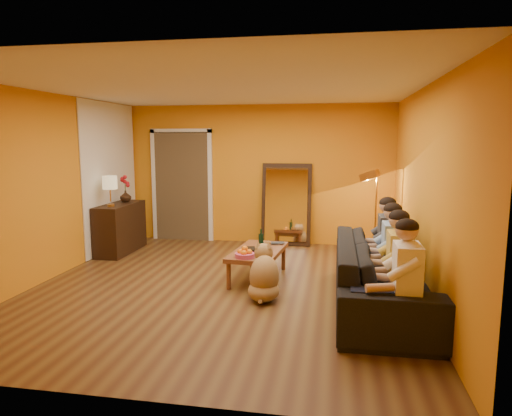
% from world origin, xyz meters
% --- Properties ---
extents(room_shell, '(5.00, 5.50, 2.60)m').
position_xyz_m(room_shell, '(0.00, 0.37, 1.30)').
color(room_shell, brown).
rests_on(room_shell, ground).
extents(white_accent, '(0.02, 1.90, 2.58)m').
position_xyz_m(white_accent, '(-2.48, 1.75, 1.30)').
color(white_accent, white).
rests_on(white_accent, wall_left).
extents(doorway_recess, '(1.06, 0.30, 2.10)m').
position_xyz_m(doorway_recess, '(-1.50, 2.83, 1.05)').
color(doorway_recess, '#3F2D19').
rests_on(doorway_recess, floor).
extents(door_jamb_left, '(0.08, 0.06, 2.20)m').
position_xyz_m(door_jamb_left, '(-2.07, 2.71, 1.05)').
color(door_jamb_left, white).
rests_on(door_jamb_left, wall_back).
extents(door_jamb_right, '(0.08, 0.06, 2.20)m').
position_xyz_m(door_jamb_right, '(-0.93, 2.71, 1.05)').
color(door_jamb_right, white).
rests_on(door_jamb_right, wall_back).
extents(door_header, '(1.22, 0.06, 0.08)m').
position_xyz_m(door_header, '(-1.50, 2.71, 2.12)').
color(door_header, white).
rests_on(door_header, wall_back).
extents(mirror_frame, '(0.92, 0.27, 1.51)m').
position_xyz_m(mirror_frame, '(0.55, 2.63, 0.76)').
color(mirror_frame, black).
rests_on(mirror_frame, floor).
extents(mirror_glass, '(0.78, 0.21, 1.35)m').
position_xyz_m(mirror_glass, '(0.55, 2.59, 0.76)').
color(mirror_glass, white).
rests_on(mirror_glass, mirror_frame).
extents(sideboard, '(0.44, 1.18, 0.85)m').
position_xyz_m(sideboard, '(-2.24, 1.55, 0.42)').
color(sideboard, black).
rests_on(sideboard, floor).
extents(table_lamp, '(0.24, 0.24, 0.51)m').
position_xyz_m(table_lamp, '(-2.24, 1.25, 1.10)').
color(table_lamp, beige).
rests_on(table_lamp, sideboard).
extents(sofa, '(2.64, 1.03, 0.77)m').
position_xyz_m(sofa, '(2.00, -0.39, 0.39)').
color(sofa, black).
rests_on(sofa, floor).
extents(coffee_table, '(0.73, 1.27, 0.42)m').
position_xyz_m(coffee_table, '(0.39, 0.41, 0.21)').
color(coffee_table, brown).
rests_on(coffee_table, floor).
extents(floor_lamp, '(0.37, 0.34, 1.44)m').
position_xyz_m(floor_lamp, '(2.10, 1.79, 0.72)').
color(floor_lamp, gold).
rests_on(floor_lamp, floor).
extents(dog, '(0.49, 0.66, 0.71)m').
position_xyz_m(dog, '(0.61, -0.41, 0.35)').
color(dog, '#AB884D').
rests_on(dog, floor).
extents(person_far_left, '(0.70, 0.44, 1.22)m').
position_xyz_m(person_far_left, '(2.13, -1.39, 0.61)').
color(person_far_left, white).
rests_on(person_far_left, sofa).
extents(person_mid_left, '(0.70, 0.44, 1.22)m').
position_xyz_m(person_mid_left, '(2.13, -0.84, 0.61)').
color(person_mid_left, gold).
rests_on(person_mid_left, sofa).
extents(person_mid_right, '(0.70, 0.44, 1.22)m').
position_xyz_m(person_mid_right, '(2.13, -0.29, 0.61)').
color(person_mid_right, '#8CADD9').
rests_on(person_mid_right, sofa).
extents(person_far_right, '(0.70, 0.44, 1.22)m').
position_xyz_m(person_far_right, '(2.13, 0.26, 0.61)').
color(person_far_right, '#37383C').
rests_on(person_far_right, sofa).
extents(fruit_bowl, '(0.26, 0.26, 0.16)m').
position_xyz_m(fruit_bowl, '(0.29, -0.04, 0.50)').
color(fruit_bowl, '#C44575').
rests_on(fruit_bowl, coffee_table).
extents(wine_bottle, '(0.07, 0.07, 0.31)m').
position_xyz_m(wine_bottle, '(0.44, 0.36, 0.58)').
color(wine_bottle, black).
rests_on(wine_bottle, coffee_table).
extents(tumbler, '(0.11, 0.11, 0.09)m').
position_xyz_m(tumbler, '(0.51, 0.53, 0.47)').
color(tumbler, '#B27F3F').
rests_on(tumbler, coffee_table).
extents(laptop, '(0.36, 0.28, 0.03)m').
position_xyz_m(laptop, '(0.57, 0.76, 0.43)').
color(laptop, black).
rests_on(laptop, coffee_table).
extents(book_lower, '(0.25, 0.28, 0.02)m').
position_xyz_m(book_lower, '(0.21, 0.21, 0.43)').
color(book_lower, black).
rests_on(book_lower, coffee_table).
extents(book_mid, '(0.22, 0.26, 0.02)m').
position_xyz_m(book_mid, '(0.22, 0.22, 0.45)').
color(book_mid, '#B2141F').
rests_on(book_mid, book_lower).
extents(book_upper, '(0.24, 0.28, 0.02)m').
position_xyz_m(book_upper, '(0.21, 0.20, 0.47)').
color(book_upper, black).
rests_on(book_upper, book_mid).
extents(vase, '(0.20, 0.20, 0.20)m').
position_xyz_m(vase, '(-2.24, 1.80, 0.95)').
color(vase, black).
rests_on(vase, sideboard).
extents(flowers, '(0.17, 0.17, 0.48)m').
position_xyz_m(flowers, '(-2.24, 1.80, 1.21)').
color(flowers, '#B2141F').
rests_on(flowers, vase).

